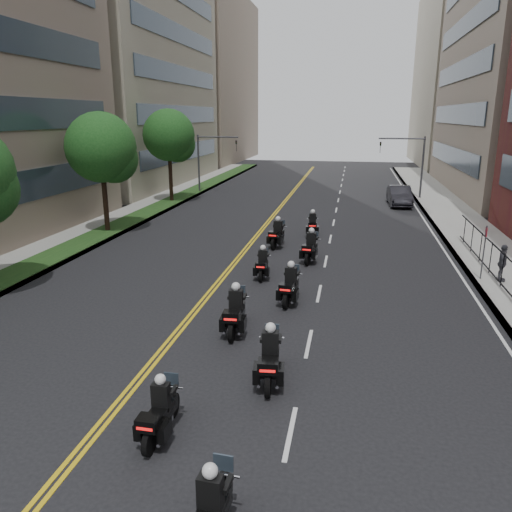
{
  "coord_description": "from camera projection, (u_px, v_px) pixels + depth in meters",
  "views": [
    {
      "loc": [
        4.36,
        -5.42,
        7.42
      ],
      "look_at": [
        0.47,
        14.75,
        1.6
      ],
      "focal_mm": 35.0,
      "sensor_mm": 36.0,
      "label": 1
    }
  ],
  "objects": [
    {
      "name": "building_right_far",
      "position": [
        475.0,
        76.0,
        74.17
      ],
      "size": [
        15.0,
        28.0,
        26.0
      ],
      "primitive_type": "cube",
      "color": "#9E937F",
      "rests_on": "ground"
    },
    {
      "name": "traffic_signal_left",
      "position": [
        208.0,
        155.0,
        48.35
      ],
      "size": [
        4.09,
        0.2,
        5.6
      ],
      "color": "#3F3F44",
      "rests_on": "ground"
    },
    {
      "name": "motorcycle_5",
      "position": [
        290.0,
        287.0,
        20.3
      ],
      "size": [
        0.63,
        2.36,
        1.74
      ],
      "rotation": [
        0.0,
        0.0,
        -0.08
      ],
      "color": "black",
      "rests_on": "ground"
    },
    {
      "name": "motorcycle_7",
      "position": [
        311.0,
        249.0,
        26.02
      ],
      "size": [
        0.71,
        2.43,
        1.79
      ],
      "rotation": [
        0.0,
        0.0,
        -0.12
      ],
      "color": "black",
      "rests_on": "ground"
    },
    {
      "name": "motorcycle_8",
      "position": [
        277.0,
        235.0,
        28.98
      ],
      "size": [
        0.71,
        2.42,
        1.79
      ],
      "rotation": [
        0.0,
        0.0,
        -0.12
      ],
      "color": "black",
      "rests_on": "ground"
    },
    {
      "name": "motorcycle_2",
      "position": [
        160.0,
        413.0,
        11.79
      ],
      "size": [
        0.49,
        2.14,
        1.58
      ],
      "rotation": [
        0.0,
        0.0,
        -0.01
      ],
      "color": "black",
      "rests_on": "ground"
    },
    {
      "name": "sidewalk_right",
      "position": [
        481.0,
        245.0,
        29.35
      ],
      "size": [
        4.0,
        90.0,
        0.15
      ],
      "primitive_type": "cube",
      "color": "gray",
      "rests_on": "ground"
    },
    {
      "name": "grass_strip",
      "position": [
        115.0,
        227.0,
        33.55
      ],
      "size": [
        2.0,
        90.0,
        0.04
      ],
      "primitive_type": "cube",
      "color": "#153A16",
      "rests_on": "sidewalk_left"
    },
    {
      "name": "building_left_mid",
      "position": [
        107.0,
        21.0,
        52.66
      ],
      "size": [
        16.11,
        28.0,
        34.0
      ],
      "color": "#9E937F",
      "rests_on": "ground"
    },
    {
      "name": "street_trees",
      "position": [
        54.0,
        160.0,
        26.13
      ],
      "size": [
        4.4,
        38.4,
        7.98
      ],
      "color": "black",
      "rests_on": "ground"
    },
    {
      "name": "pedestrian_c",
      "position": [
        502.0,
        263.0,
        22.46
      ],
      "size": [
        0.67,
        1.07,
        1.7
      ],
      "primitive_type": "imported",
      "rotation": [
        0.0,
        0.0,
        1.3
      ],
      "color": "#414149",
      "rests_on": "sidewalk_right"
    },
    {
      "name": "motorcycle_6",
      "position": [
        263.0,
        265.0,
        23.45
      ],
      "size": [
        0.53,
        2.12,
        1.57
      ],
      "rotation": [
        0.0,
        0.0,
        0.06
      ],
      "color": "black",
      "rests_on": "ground"
    },
    {
      "name": "motorcycle_3",
      "position": [
        270.0,
        360.0,
        14.19
      ],
      "size": [
        0.67,
        2.42,
        1.79
      ],
      "rotation": [
        0.0,
        0.0,
        0.1
      ],
      "color": "black",
      "rests_on": "ground"
    },
    {
      "name": "building_left_far",
      "position": [
        195.0,
        80.0,
        82.1
      ],
      "size": [
        16.0,
        28.0,
        26.0
      ],
      "primitive_type": "cube",
      "color": "gray",
      "rests_on": "ground"
    },
    {
      "name": "parked_sedan",
      "position": [
        399.0,
        196.0,
        42.34
      ],
      "size": [
        1.93,
        5.03,
        1.64
      ],
      "primitive_type": "imported",
      "rotation": [
        0.0,
        0.0,
        0.04
      ],
      "color": "black",
      "rests_on": "ground"
    },
    {
      "name": "traffic_signal_right",
      "position": [
        412.0,
        158.0,
        44.87
      ],
      "size": [
        4.09,
        0.2,
        5.6
      ],
      "color": "#3F3F44",
      "rests_on": "ground"
    },
    {
      "name": "motorcycle_4",
      "position": [
        235.0,
        313.0,
        17.49
      ],
      "size": [
        0.61,
        2.46,
        1.81
      ],
      "rotation": [
        0.0,
        0.0,
        0.06
      ],
      "color": "black",
      "rests_on": "ground"
    },
    {
      "name": "sidewalk_left",
      "position": [
        104.0,
        228.0,
        33.72
      ],
      "size": [
        4.0,
        90.0,
        0.15
      ],
      "primitive_type": "cube",
      "color": "gray",
      "rests_on": "ground"
    },
    {
      "name": "motorcycle_9",
      "position": [
        312.0,
        225.0,
        31.66
      ],
      "size": [
        0.6,
        2.28,
        1.68
      ],
      "rotation": [
        0.0,
        0.0,
        0.08
      ],
      "color": "black",
      "rests_on": "ground"
    }
  ]
}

